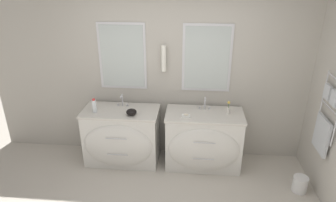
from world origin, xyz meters
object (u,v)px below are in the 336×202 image
at_px(toiletry_bottle, 94,106).
at_px(amenity_bowl, 131,112).
at_px(vanity_left, 122,137).
at_px(flower_vase, 228,109).
at_px(vanity_right, 203,140).
at_px(waste_bin, 300,184).

relative_size(toiletry_bottle, amenity_bowl, 1.39).
bearing_deg(vanity_left, flower_vase, 2.24).
xyz_separation_m(amenity_bowl, flower_vase, (1.34, 0.16, 0.04)).
height_order(amenity_bowl, flower_vase, flower_vase).
bearing_deg(flower_vase, amenity_bowl, -173.25).
height_order(toiletry_bottle, amenity_bowl, toiletry_bottle).
height_order(vanity_right, waste_bin, vanity_right).
bearing_deg(flower_vase, vanity_right, -169.50).
relative_size(vanity_right, flower_vase, 5.73).
bearing_deg(waste_bin, vanity_right, 159.88).
height_order(vanity_left, toiletry_bottle, toiletry_bottle).
distance_m(vanity_left, waste_bin, 2.54).
relative_size(vanity_right, amenity_bowl, 7.47).
xyz_separation_m(vanity_left, waste_bin, (2.48, -0.47, -0.31)).
bearing_deg(amenity_bowl, toiletry_bottle, 175.49).
distance_m(toiletry_bottle, flower_vase, 1.88).
bearing_deg(vanity_right, amenity_bowl, -174.45).
relative_size(amenity_bowl, flower_vase, 0.77).
bearing_deg(vanity_left, waste_bin, -10.64).
relative_size(vanity_left, toiletry_bottle, 5.37).
distance_m(amenity_bowl, flower_vase, 1.35).
relative_size(toiletry_bottle, flower_vase, 1.07).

